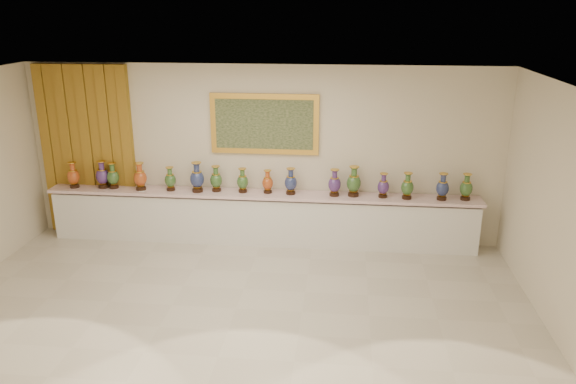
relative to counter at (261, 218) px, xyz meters
name	(u,v)px	position (x,y,z in m)	size (l,w,h in m)	color
ground	(236,308)	(0.00, -2.27, -0.44)	(8.00, 8.00, 0.00)	beige
room	(115,147)	(-2.54, 0.17, 1.15)	(8.00, 8.00, 8.00)	beige
counter	(261,218)	(0.00, 0.00, 0.00)	(7.28, 0.48, 0.90)	white
vase_0	(73,176)	(-3.24, -0.05, 0.67)	(0.27, 0.27, 0.45)	black
vase_1	(102,176)	(-2.74, -0.01, 0.68)	(0.27, 0.27, 0.48)	black
vase_2	(113,177)	(-2.55, -0.01, 0.66)	(0.22, 0.22, 0.45)	black
vase_3	(140,178)	(-2.05, -0.06, 0.68)	(0.29, 0.29, 0.48)	black
vase_4	(170,180)	(-1.54, -0.03, 0.65)	(0.23, 0.23, 0.41)	black
vase_5	(197,179)	(-1.07, -0.06, 0.69)	(0.25, 0.25, 0.51)	black
vase_6	(216,180)	(-0.76, 0.01, 0.66)	(0.26, 0.26, 0.44)	black
vase_7	(243,182)	(-0.30, 0.00, 0.65)	(0.23, 0.23, 0.42)	black
vase_8	(268,183)	(0.12, 0.01, 0.64)	(0.24, 0.24, 0.39)	black
vase_9	(291,182)	(0.51, -0.01, 0.66)	(0.24, 0.24, 0.45)	black
vase_10	(334,184)	(1.24, -0.03, 0.67)	(0.25, 0.25, 0.45)	black
vase_11	(354,183)	(1.55, -0.01, 0.69)	(0.29, 0.29, 0.51)	black
vase_12	(383,187)	(2.03, -0.03, 0.65)	(0.24, 0.24, 0.41)	black
vase_13	(407,187)	(2.41, -0.05, 0.66)	(0.27, 0.27, 0.44)	black
vase_14	(442,188)	(2.97, -0.05, 0.66)	(0.25, 0.25, 0.44)	black
vase_15	(466,188)	(3.35, -0.01, 0.66)	(0.24, 0.24, 0.44)	black
label_card	(142,191)	(-2.01, -0.14, 0.47)	(0.10, 0.06, 0.00)	white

